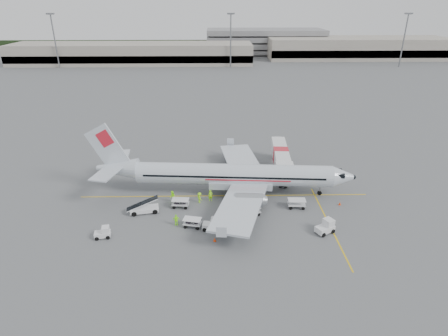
{
  "coord_description": "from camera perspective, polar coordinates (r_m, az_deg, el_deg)",
  "views": [
    {
      "loc": [
        -0.97,
        -50.72,
        27.75
      ],
      "look_at": [
        0.0,
        2.0,
        3.8
      ],
      "focal_mm": 30.0,
      "sensor_mm": 36.0,
      "label": 1
    }
  ],
  "objects": [
    {
      "name": "crew_a",
      "position": [
        56.09,
        -2.08,
        -4.22
      ],
      "size": [
        0.73,
        0.58,
        1.75
      ],
      "primitive_type": "imported",
      "rotation": [
        0.0,
        0.0,
        0.29
      ],
      "color": "#8CE711",
      "rests_on": "ground"
    },
    {
      "name": "tug_mid",
      "position": [
        49.49,
        -1.99,
        -8.51
      ],
      "size": [
        2.37,
        1.57,
        1.71
      ],
      "primitive_type": null,
      "rotation": [
        0.0,
        0.0,
        -0.15
      ],
      "color": "silver",
      "rests_on": "ground"
    },
    {
      "name": "terminal_west",
      "position": [
        186.35,
        -13.72,
        16.61
      ],
      "size": [
        110.0,
        22.0,
        9.0
      ],
      "primitive_type": null,
      "color": "gray",
      "rests_on": "ground"
    },
    {
      "name": "tug_fore",
      "position": [
        50.52,
        15.14,
        -8.61
      ],
      "size": [
        2.76,
        2.37,
        1.85
      ],
      "primitive_type": null,
      "rotation": [
        0.0,
        0.0,
        0.51
      ],
      "color": "silver",
      "rests_on": "ground"
    },
    {
      "name": "belt_loader",
      "position": [
        54.06,
        -12.12,
        -5.3
      ],
      "size": [
        5.61,
        2.97,
        2.88
      ],
      "primitive_type": null,
      "rotation": [
        0.0,
        0.0,
        0.19
      ],
      "color": "silver",
      "rests_on": "ground"
    },
    {
      "name": "cone_port",
      "position": [
        68.73,
        2.62,
        0.87
      ],
      "size": [
        0.38,
        0.38,
        0.63
      ],
      "primitive_type": "cone",
      "color": "#FB410D",
      "rests_on": "ground"
    },
    {
      "name": "cart_empty_a",
      "position": [
        52.64,
        4.22,
        -6.68
      ],
      "size": [
        2.73,
        2.36,
        1.23
      ],
      "primitive_type": null,
      "rotation": [
        0.0,
        0.0,
        0.51
      ],
      "color": "silver",
      "rests_on": "ground"
    },
    {
      "name": "stripe_cross",
      "position": [
        53.09,
        15.65,
        -8.1
      ],
      "size": [
        0.2,
        20.0,
        0.01
      ],
      "primitive_type": "cube",
      "color": "yellow",
      "rests_on": "ground"
    },
    {
      "name": "jet_bridge",
      "position": [
        65.52,
        8.57,
        1.16
      ],
      "size": [
        4.2,
        16.73,
        4.35
      ],
      "primitive_type": null,
      "rotation": [
        0.0,
        0.0,
        -0.07
      ],
      "color": "silver",
      "rests_on": "ground"
    },
    {
      "name": "ground",
      "position": [
        57.83,
        0.04,
        -4.25
      ],
      "size": [
        360.0,
        360.0,
        0.0
      ],
      "primitive_type": "plane",
      "color": "#56595B"
    },
    {
      "name": "crew_d",
      "position": [
        50.74,
        -7.29,
        -7.86
      ],
      "size": [
        1.0,
        0.51,
        1.63
      ],
      "primitive_type": "imported",
      "rotation": [
        0.0,
        0.0,
        3.26
      ],
      "color": "#8CE711",
      "rests_on": "ground"
    },
    {
      "name": "cart_loaded_b",
      "position": [
        54.9,
        -6.64,
        -5.35
      ],
      "size": [
        2.57,
        1.67,
        1.27
      ],
      "primitive_type": null,
      "rotation": [
        0.0,
        0.0,
        -0.09
      ],
      "color": "silver",
      "rests_on": "ground"
    },
    {
      "name": "cone_stbd",
      "position": [
        47.63,
        -1.43,
        -10.81
      ],
      "size": [
        0.34,
        0.34,
        0.56
      ],
      "primitive_type": "cone",
      "color": "#FB410D",
      "rests_on": "ground"
    },
    {
      "name": "treeline",
      "position": [
        227.08,
        -0.84,
        18.17
      ],
      "size": [
        300.0,
        3.0,
        6.0
      ],
      "primitive_type": null,
      "color": "black",
      "rests_on": "ground"
    },
    {
      "name": "parking_garage",
      "position": [
        213.33,
        6.28,
        18.71
      ],
      "size": [
        62.0,
        24.0,
        14.0
      ],
      "primitive_type": null,
      "color": "slate",
      "rests_on": "ground"
    },
    {
      "name": "cone_nose",
      "position": [
        57.83,
        17.24,
        -5.15
      ],
      "size": [
        0.34,
        0.34,
        0.56
      ],
      "primitive_type": "cone",
      "color": "#FB410D",
      "rests_on": "ground"
    },
    {
      "name": "crew_b",
      "position": [
        56.16,
        -7.86,
        -4.37
      ],
      "size": [
        1.02,
        1.11,
        1.84
      ],
      "primitive_type": "imported",
      "rotation": [
        0.0,
        0.0,
        -1.12
      ],
      "color": "#8CE711",
      "rests_on": "ground"
    },
    {
      "name": "cart_empty_b",
      "position": [
        55.4,
        10.99,
        -5.35
      ],
      "size": [
        2.6,
        1.62,
        1.32
      ],
      "primitive_type": null,
      "rotation": [
        0.0,
        0.0,
        -0.05
      ],
      "color": "silver",
      "rests_on": "ground"
    },
    {
      "name": "mast_west",
      "position": [
        183.07,
        -24.35,
        17.15
      ],
      "size": [
        3.2,
        1.2,
        22.0
      ],
      "primitive_type": null,
      "color": "slate",
      "rests_on": "ground"
    },
    {
      "name": "mast_east",
      "position": [
        187.89,
        25.69,
        17.06
      ],
      "size": [
        3.2,
        1.2,
        22.0
      ],
      "primitive_type": null,
      "color": "slate",
      "rests_on": "ground"
    },
    {
      "name": "cart_loaded_a",
      "position": [
        50.32,
        -4.84,
        -8.31
      ],
      "size": [
        2.59,
        1.85,
        1.23
      ],
      "primitive_type": null,
      "rotation": [
        0.0,
        0.0,
        -0.21
      ],
      "color": "silver",
      "rests_on": "ground"
    },
    {
      "name": "terminal_east",
      "position": [
        209.43,
        19.64,
        16.86
      ],
      "size": [
        90.0,
        26.0,
        10.0
      ],
      "primitive_type": null,
      "color": "gray",
      "rests_on": "ground"
    },
    {
      "name": "crew_c",
      "position": [
        55.75,
        -3.74,
        -4.51
      ],
      "size": [
        1.07,
        1.22,
        1.64
      ],
      "primitive_type": "imported",
      "rotation": [
        0.0,
        0.0,
        2.12
      ],
      "color": "#8CE711",
      "rests_on": "ground"
    },
    {
      "name": "stripe_lead",
      "position": [
        57.82,
        0.04,
        -4.25
      ],
      "size": [
        44.0,
        0.2,
        0.01
      ],
      "primitive_type": "cube",
      "color": "yellow",
      "rests_on": "ground"
    },
    {
      "name": "tug_aft",
      "position": [
        50.44,
        -18.06,
        -9.3
      ],
      "size": [
        2.14,
        1.46,
        1.52
      ],
      "primitive_type": null,
      "rotation": [
        0.0,
        0.0,
        0.17
      ],
      "color": "silver",
      "rests_on": "ground"
    },
    {
      "name": "mast_center",
      "position": [
        169.66,
        1.02,
        18.76
      ],
      "size": [
        3.2,
        1.2,
        22.0
      ],
      "primitive_type": null,
      "color": "slate",
      "rests_on": "ground"
    },
    {
      "name": "aircraft",
      "position": [
        56.32,
        1.54,
        1.05
      ],
      "size": [
        41.31,
        33.43,
        10.83
      ],
      "primitive_type": null,
      "rotation": [
        0.0,
        0.0,
        -0.07
      ],
      "color": "silver",
      "rests_on": "ground"
    }
  ]
}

